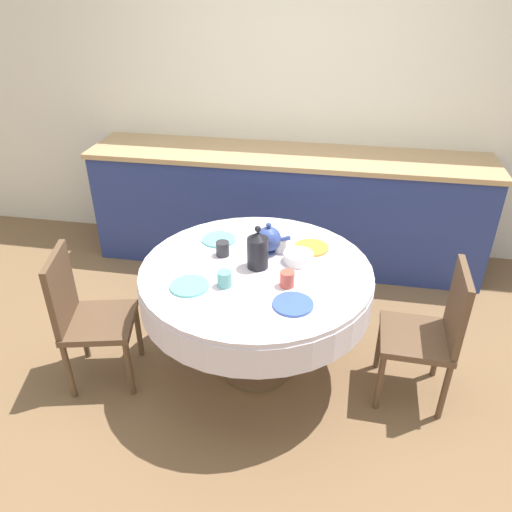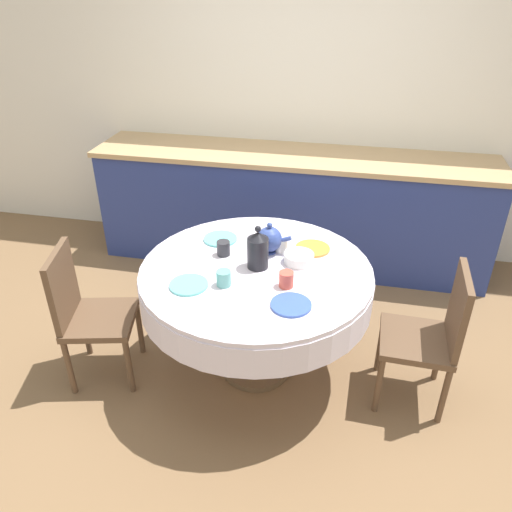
{
  "view_description": "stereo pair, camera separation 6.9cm",
  "coord_description": "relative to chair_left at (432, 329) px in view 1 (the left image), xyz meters",
  "views": [
    {
      "loc": [
        0.43,
        -2.38,
        2.26
      ],
      "look_at": [
        0.0,
        0.0,
        0.84
      ],
      "focal_mm": 35.0,
      "sensor_mm": 36.0,
      "label": 1
    },
    {
      "loc": [
        0.5,
        -2.37,
        2.26
      ],
      "look_at": [
        0.0,
        0.0,
        0.84
      ],
      "focal_mm": 35.0,
      "sensor_mm": 36.0,
      "label": 2
    }
  ],
  "objects": [
    {
      "name": "ground_plane",
      "position": [
        -1.01,
        0.03,
        -0.49
      ],
      "size": [
        12.0,
        12.0,
        0.0
      ],
      "primitive_type": "plane",
      "color": "brown"
    },
    {
      "name": "wall_back",
      "position": [
        -1.01,
        1.81,
        0.81
      ],
      "size": [
        7.0,
        0.05,
        2.6
      ],
      "color": "silver",
      "rests_on": "ground_plane"
    },
    {
      "name": "kitchen_counter",
      "position": [
        -1.01,
        1.48,
        -0.01
      ],
      "size": [
        3.24,
        0.64,
        0.96
      ],
      "color": "navy",
      "rests_on": "ground_plane"
    },
    {
      "name": "dining_table",
      "position": [
        -1.01,
        0.03,
        0.15
      ],
      "size": [
        1.34,
        1.34,
        0.76
      ],
      "color": "brown",
      "rests_on": "ground_plane"
    },
    {
      "name": "chair_left",
      "position": [
        0.0,
        0.0,
        0.0
      ],
      "size": [
        0.41,
        0.41,
        0.88
      ],
      "rotation": [
        0.0,
        0.0,
        1.54
      ],
      "color": "brown",
      "rests_on": "ground_plane"
    },
    {
      "name": "chair_right",
      "position": [
        -2.0,
        -0.2,
        0.0
      ],
      "size": [
        0.48,
        0.48,
        0.88
      ],
      "rotation": [
        0.0,
        0.0,
        -1.34
      ],
      "color": "brown",
      "rests_on": "ground_plane"
    },
    {
      "name": "plate_near_left",
      "position": [
        -1.33,
        -0.22,
        0.28
      ],
      "size": [
        0.21,
        0.21,
        0.01
      ],
      "primitive_type": "cylinder",
      "color": "#60BCB7",
      "rests_on": "dining_table"
    },
    {
      "name": "cup_near_left",
      "position": [
        -1.15,
        -0.17,
        0.32
      ],
      "size": [
        0.08,
        0.08,
        0.09
      ],
      "primitive_type": "cylinder",
      "color": "#5BA39E",
      "rests_on": "dining_table"
    },
    {
      "name": "plate_near_right",
      "position": [
        -0.76,
        -0.29,
        0.28
      ],
      "size": [
        0.21,
        0.21,
        0.01
      ],
      "primitive_type": "cylinder",
      "color": "#3856AD",
      "rests_on": "dining_table"
    },
    {
      "name": "cup_near_right",
      "position": [
        -0.82,
        -0.12,
        0.32
      ],
      "size": [
        0.08,
        0.08,
        0.09
      ],
      "primitive_type": "cylinder",
      "color": "#CC4C3D",
      "rests_on": "dining_table"
    },
    {
      "name": "plate_far_left",
      "position": [
        -1.3,
        0.32,
        0.28
      ],
      "size": [
        0.21,
        0.21,
        0.01
      ],
      "primitive_type": "cylinder",
      "color": "#60BCB7",
      "rests_on": "dining_table"
    },
    {
      "name": "cup_far_left",
      "position": [
        -1.23,
        0.14,
        0.32
      ],
      "size": [
        0.08,
        0.08,
        0.09
      ],
      "primitive_type": "cylinder",
      "color": "#28282D",
      "rests_on": "dining_table"
    },
    {
      "name": "plate_far_right",
      "position": [
        -0.72,
        0.31,
        0.28
      ],
      "size": [
        0.21,
        0.21,
        0.01
      ],
      "primitive_type": "cylinder",
      "color": "orange",
      "rests_on": "dining_table"
    },
    {
      "name": "cup_far_right",
      "position": [
        -0.9,
        0.25,
        0.32
      ],
      "size": [
        0.08,
        0.08,
        0.09
      ],
      "primitive_type": "cylinder",
      "color": "white",
      "rests_on": "dining_table"
    },
    {
      "name": "coffee_carafe",
      "position": [
        -1.01,
        0.05,
        0.39
      ],
      "size": [
        0.12,
        0.12,
        0.26
      ],
      "color": "black",
      "rests_on": "dining_table"
    },
    {
      "name": "teapot",
      "position": [
        -0.97,
        0.23,
        0.36
      ],
      "size": [
        0.21,
        0.15,
        0.2
      ],
      "color": "#33478E",
      "rests_on": "dining_table"
    },
    {
      "name": "fruit_bowl",
      "position": [
        -0.78,
        0.15,
        0.3
      ],
      "size": [
        0.17,
        0.17,
        0.06
      ],
      "primitive_type": "cylinder",
      "color": "silver",
      "rests_on": "dining_table"
    }
  ]
}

